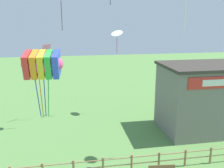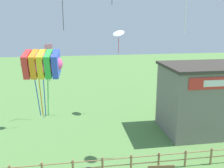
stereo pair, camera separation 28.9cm
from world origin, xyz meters
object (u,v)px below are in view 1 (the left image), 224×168
seaside_building (214,97)px  kite_rainbow_parafoil (42,64)px  kite_white_delta (117,33)px  kite_pink_diamond (46,55)px

seaside_building → kite_rainbow_parafoil: (-13.75, -4.43, 4.04)m
kite_white_delta → kite_rainbow_parafoil: bearing=-122.2°
seaside_building → kite_pink_diamond: bearing=161.4°
seaside_building → kite_pink_diamond: 15.43m
seaside_building → kite_pink_diamond: size_ratio=2.62×
kite_white_delta → kite_pink_diamond: bearing=-174.5°
seaside_building → kite_rainbow_parafoil: 15.00m
kite_rainbow_parafoil → kite_white_delta: bearing=57.8°
seaside_building → kite_white_delta: 10.66m
kite_rainbow_parafoil → seaside_building: bearing=17.9°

